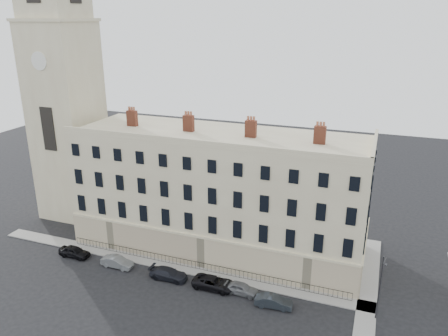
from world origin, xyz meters
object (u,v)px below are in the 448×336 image
at_px(car_b, 117,262).
at_px(streetlamp, 380,286).
at_px(car_e, 241,288).
at_px(car_a, 74,252).
at_px(car_c, 169,274).
at_px(car_d, 214,283).
at_px(car_f, 274,301).

height_order(car_b, streetlamp, streetlamp).
bearing_deg(car_b, car_e, -88.63).
xyz_separation_m(car_a, streetlamp, (35.79, 0.50, 3.23)).
xyz_separation_m(car_b, streetlamp, (29.44, 0.67, 3.26)).
xyz_separation_m(car_c, car_e, (8.70, 0.20, 0.00)).
bearing_deg(car_a, streetlamp, -89.07).
relative_size(car_c, car_e, 1.17).
bearing_deg(streetlamp, car_c, -167.80).
relative_size(car_c, streetlamp, 0.63).
distance_m(car_d, streetlamp, 17.29).
distance_m(car_c, car_d, 5.55).
relative_size(car_b, car_d, 0.83).
relative_size(car_a, car_d, 0.84).
relative_size(car_d, car_f, 1.24).
bearing_deg(car_a, car_f, -92.25).
xyz_separation_m(car_c, car_f, (12.52, -0.79, -0.01)).
bearing_deg(car_f, streetlamp, -86.52).
height_order(car_e, streetlamp, streetlamp).
bearing_deg(car_c, car_e, -89.78).
bearing_deg(car_e, car_a, 91.92).
xyz_separation_m(car_c, streetlamp, (22.52, 0.78, 3.27)).
relative_size(car_e, streetlamp, 0.54).
relative_size(car_a, car_b, 1.01).
bearing_deg(car_d, car_f, -97.70).
bearing_deg(car_f, car_b, 81.91).
bearing_deg(streetlamp, car_d, -167.53).
bearing_deg(car_b, car_d, -88.94).
distance_m(car_b, car_c, 6.92).
height_order(car_c, car_f, car_c).
bearing_deg(car_d, car_a, 89.18).
distance_m(car_a, car_e, 21.96).
distance_m(car_b, car_d, 12.47).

